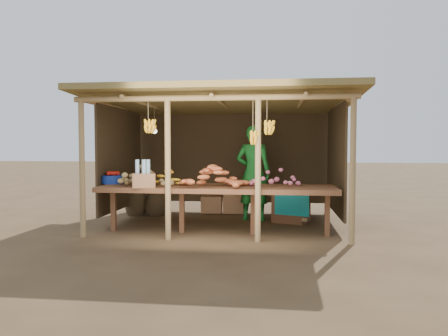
# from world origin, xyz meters

# --- Properties ---
(ground) EXTENTS (60.00, 60.00, 0.00)m
(ground) POSITION_xyz_m (0.00, 0.00, 0.00)
(ground) COLOR brown
(ground) RESTS_ON ground
(stall_structure) EXTENTS (4.70, 3.50, 2.43)m
(stall_structure) POSITION_xyz_m (-0.01, 0.01, 1.92)
(stall_structure) COLOR #A68555
(stall_structure) RESTS_ON ground
(counter) EXTENTS (3.90, 1.05, 0.80)m
(counter) POSITION_xyz_m (0.00, -0.95, 0.74)
(counter) COLOR brown
(counter) RESTS_ON ground
(potato_heap) EXTENTS (0.97, 0.59, 0.37)m
(potato_heap) POSITION_xyz_m (-1.23, -1.01, 0.98)
(potato_heap) COLOR olive
(potato_heap) RESTS_ON counter
(sweet_potato_heap) EXTENTS (1.15, 0.80, 0.36)m
(sweet_potato_heap) POSITION_xyz_m (-0.07, -1.19, 0.98)
(sweet_potato_heap) COLOR #C45E32
(sweet_potato_heap) RESTS_ON counter
(onion_heap) EXTENTS (1.01, 0.81, 0.36)m
(onion_heap) POSITION_xyz_m (0.97, -0.88, 0.98)
(onion_heap) COLOR #C6607C
(onion_heap) RESTS_ON counter
(banana_pile) EXTENTS (0.58, 0.38, 0.35)m
(banana_pile) POSITION_xyz_m (-0.84, -0.84, 0.97)
(banana_pile) COLOR yellow
(banana_pile) RESTS_ON counter
(tomato_basin) EXTENTS (0.42, 0.42, 0.22)m
(tomato_basin) POSITION_xyz_m (-1.90, -0.70, 0.89)
(tomato_basin) COLOR navy
(tomato_basin) RESTS_ON counter
(bottle_box) EXTENTS (0.43, 0.38, 0.45)m
(bottle_box) POSITION_xyz_m (-1.14, -1.34, 0.97)
(bottle_box) COLOR #976643
(bottle_box) RESTS_ON counter
(vendor) EXTENTS (0.73, 0.52, 1.87)m
(vendor) POSITION_xyz_m (0.53, 0.45, 0.94)
(vendor) COLOR #1A7829
(vendor) RESTS_ON ground
(tarp_crate) EXTENTS (0.84, 0.79, 0.80)m
(tarp_crate) POSITION_xyz_m (1.26, 0.30, 0.33)
(tarp_crate) COLOR brown
(tarp_crate) RESTS_ON ground
(carton_stack) EXTENTS (0.95, 0.38, 0.71)m
(carton_stack) POSITION_xyz_m (-0.09, 1.20, 0.31)
(carton_stack) COLOR #976643
(carton_stack) RESTS_ON ground
(burlap_sacks) EXTENTS (0.89, 0.46, 0.63)m
(burlap_sacks) POSITION_xyz_m (-1.75, 0.74, 0.27)
(burlap_sacks) COLOR #40311E
(burlap_sacks) RESTS_ON ground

